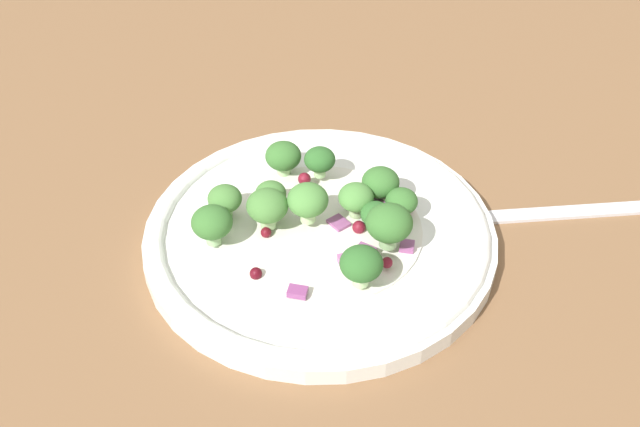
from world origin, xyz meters
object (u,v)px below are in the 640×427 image
at_px(broccoli_floret_0, 389,224).
at_px(broccoli_floret_1, 308,201).
at_px(plate, 320,234).
at_px(fork, 544,213).
at_px(broccoli_floret_2, 361,264).

distance_m(broccoli_floret_0, broccoli_floret_1, 0.06).
bearing_deg(broccoli_floret_0, plate, 145.39).
height_order(plate, fork, plate).
height_order(plate, broccoli_floret_1, broccoli_floret_1).
height_order(broccoli_floret_2, fork, broccoli_floret_2).
xyz_separation_m(plate, fork, (0.16, 0.01, -0.01)).
distance_m(plate, fork, 0.16).
bearing_deg(broccoli_floret_0, broccoli_floret_1, 147.06).
bearing_deg(broccoli_floret_0, fork, 17.23).
distance_m(broccoli_floret_1, broccoli_floret_2, 0.06).
relative_size(broccoli_floret_0, fork, 0.16).
bearing_deg(broccoli_floret_1, broccoli_floret_0, -32.94).
xyz_separation_m(plate, broccoli_floret_1, (-0.01, 0.00, 0.03)).
distance_m(broccoli_floret_0, fork, 0.13).
bearing_deg(broccoli_floret_2, plate, 107.65).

